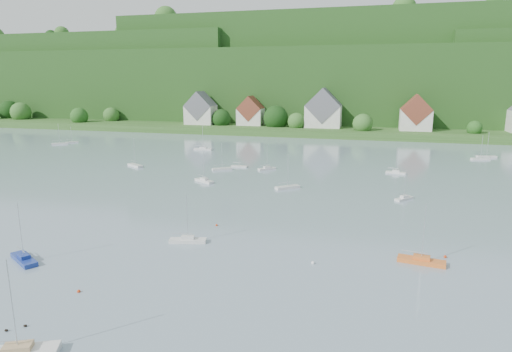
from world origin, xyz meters
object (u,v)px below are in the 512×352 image
Objects in this scene: near_sailboat_1 at (24,258)px; near_sailboat_2 at (18,351)px; near_sailboat_3 at (188,240)px; near_sailboat_5 at (421,260)px.

near_sailboat_2 is at bearing -17.97° from near_sailboat_1.
near_sailboat_5 is at bearing -12.23° from near_sailboat_3.
near_sailboat_5 reaches higher than near_sailboat_1.
near_sailboat_2 is at bearing -110.13° from near_sailboat_3.
near_sailboat_3 is (3.34, 30.59, -0.05)m from near_sailboat_2.
near_sailboat_5 is (34.32, 1.00, 0.02)m from near_sailboat_3.
near_sailboat_2 is 30.77m from near_sailboat_3.
near_sailboat_5 is at bearing 45.11° from near_sailboat_1.
near_sailboat_3 is at bearing 64.40° from near_sailboat_1.
near_sailboat_5 is at bearing 15.60° from near_sailboat_2.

